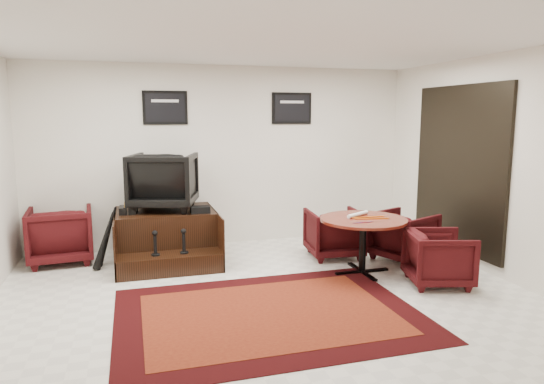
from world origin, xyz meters
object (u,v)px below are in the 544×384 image
Objects in this scene: shine_chair at (164,178)px; table_chair_corner at (439,255)px; table_chair_back at (334,231)px; armchair_side at (61,232)px; shine_podium at (166,238)px; table_chair_window at (403,233)px; meeting_table at (363,225)px.

table_chair_corner is (3.09, -2.10, -0.79)m from shine_chair.
table_chair_back reaches higher than table_chair_corner.
armchair_side is at bearing 8.74° from shine_chair.
armchair_side is at bearing 78.86° from table_chair_corner.
shine_podium is at bearing -6.22° from table_chair_back.
armchair_side is at bearing 167.36° from shine_podium.
table_chair_corner is at bearing 149.47° from table_chair_window.
shine_chair is 1.60m from armchair_side.
armchair_side is 3.86m from table_chair_back.
table_chair_corner is at bearing -43.89° from meeting_table.
armchair_side reaches higher than shine_podium.
shine_podium is 3.36m from table_chair_window.
table_chair_corner is (0.74, -1.46, -0.02)m from table_chair_back.
table_chair_back is at bearing -179.39° from shine_chair.
table_chair_corner is (-0.14, -1.03, -0.02)m from table_chair_window.
meeting_table is 0.99m from table_chair_corner.
meeting_table is 1.45× the size of table_chair_window.
armchair_side is at bearing 157.10° from meeting_table.
meeting_table is 0.84m from table_chair_back.
table_chair_back is (2.35, -0.49, 0.06)m from shine_podium.
shine_podium is at bearing 105.76° from shine_chair.
shine_chair is 2.56m from table_chair_back.
armchair_side reaches higher than table_chair_window.
shine_chair is 3.49m from table_chair_window.
table_chair_window is at bearing 177.52° from shine_chair.
meeting_table is at bearing 91.76° from table_chair_window.
meeting_table is 0.94m from table_chair_window.
meeting_table is at bearing 164.84° from shine_chair.
shine_podium is 1.95× the size of table_chair_corner.
table_chair_back and table_chair_window have the same top height.
table_chair_corner is (0.68, -0.66, -0.28)m from meeting_table.
table_chair_window reaches higher than table_chair_corner.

